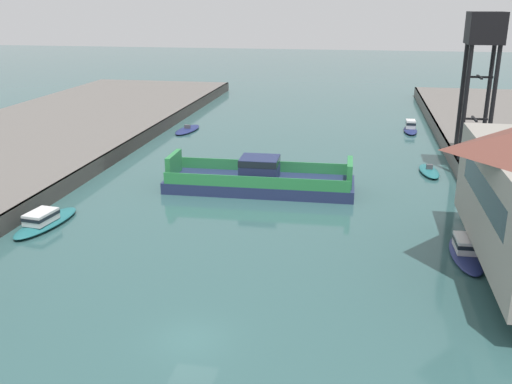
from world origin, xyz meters
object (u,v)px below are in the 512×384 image
moored_boat_mid_left (187,130)px  moored_boat_mid_right (429,171)px  crane_tower (484,43)px  chain_ferry (260,180)px  moored_boat_near_right (410,128)px  moored_boat_near_left (44,220)px  moored_boat_far_left (466,250)px

moored_boat_mid_left → moored_boat_mid_right: (31.57, -15.71, 0.06)m
moored_boat_mid_right → crane_tower: bearing=19.7°
chain_ferry → moored_boat_near_right: chain_ferry is taller
chain_ferry → moored_boat_near_right: bearing=61.1°
moored_boat_near_left → crane_tower: bearing=31.9°
moored_boat_far_left → crane_tower: size_ratio=0.47×
moored_boat_mid_right → crane_tower: size_ratio=0.38×
moored_boat_mid_right → moored_boat_near_right: bearing=91.3°
moored_boat_near_right → moored_boat_far_left: size_ratio=0.81×
chain_ferry → moored_boat_near_right: (16.35, 29.65, -0.42)m
moored_boat_near_left → moored_boat_near_right: (31.96, 42.17, 0.09)m
chain_ferry → moored_boat_mid_left: size_ratio=2.57×
moored_boat_near_left → moored_boat_mid_left: 37.05m
moored_boat_mid_left → moored_boat_mid_right: moored_boat_mid_right is taller
chain_ferry → crane_tower: (21.09, 10.33, 12.42)m
moored_boat_near_left → crane_tower: size_ratio=0.52×
chain_ferry → moored_boat_mid_right: bearing=27.6°
moored_boat_near_left → crane_tower: 45.12m
chain_ferry → moored_boat_far_left: (17.27, -12.37, -0.53)m
moored_boat_near_right → moored_boat_mid_left: bearing=-170.6°
moored_boat_near_left → moored_boat_far_left: 32.88m
moored_boat_mid_right → moored_boat_mid_left: bearing=153.5°
moored_boat_mid_left → moored_boat_far_left: size_ratio=1.03×
moored_boat_mid_left → moored_boat_mid_right: 35.26m
moored_boat_mid_left → moored_boat_near_right: bearing=9.4°
moored_boat_near_right → moored_boat_near_left: bearing=-127.2°
chain_ferry → moored_boat_near_left: bearing=-141.3°
moored_boat_near_left → moored_boat_near_right: moored_boat_near_right is taller
moored_boat_far_left → moored_boat_mid_right: bearing=91.2°
moored_boat_far_left → crane_tower: 26.41m
chain_ferry → moored_boat_mid_right: (16.84, 8.81, -0.77)m
crane_tower → chain_ferry: bearing=-153.9°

